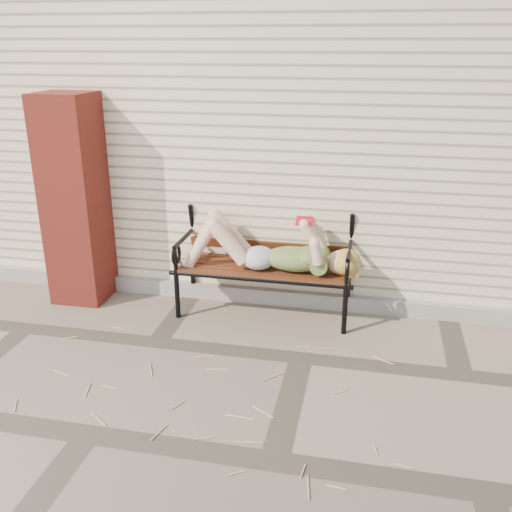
# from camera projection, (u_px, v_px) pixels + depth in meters

# --- Properties ---
(ground) EXTENTS (80.00, 80.00, 0.00)m
(ground) POSITION_uv_depth(u_px,v_px,m) (301.00, 358.00, 4.66)
(ground) COLOR gray
(ground) RESTS_ON ground
(house_wall) EXTENTS (8.00, 4.00, 3.00)m
(house_wall) POSITION_uv_depth(u_px,v_px,m) (338.00, 123.00, 6.87)
(house_wall) COLOR beige
(house_wall) RESTS_ON ground
(foundation_strip) EXTENTS (8.00, 0.10, 0.15)m
(foundation_strip) POSITION_uv_depth(u_px,v_px,m) (315.00, 300.00, 5.52)
(foundation_strip) COLOR gray
(foundation_strip) RESTS_ON ground
(brick_pillar) EXTENTS (0.50, 0.50, 2.00)m
(brick_pillar) POSITION_uv_depth(u_px,v_px,m) (75.00, 201.00, 5.43)
(brick_pillar) COLOR #9C2F23
(brick_pillar) RESTS_ON ground
(garden_bench) EXTENTS (1.75, 0.70, 1.13)m
(garden_bench) POSITION_uv_depth(u_px,v_px,m) (266.00, 247.00, 5.29)
(garden_bench) COLOR black
(garden_bench) RESTS_ON ground
(reading_woman) EXTENTS (1.65, 0.37, 0.52)m
(reading_woman) POSITION_uv_depth(u_px,v_px,m) (265.00, 248.00, 5.15)
(reading_woman) COLOR #093442
(reading_woman) RESTS_ON ground
(straw_scatter) EXTENTS (2.97, 1.55, 0.01)m
(straw_scatter) POSITION_uv_depth(u_px,v_px,m) (178.00, 389.00, 4.24)
(straw_scatter) COLOR tan
(straw_scatter) RESTS_ON ground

